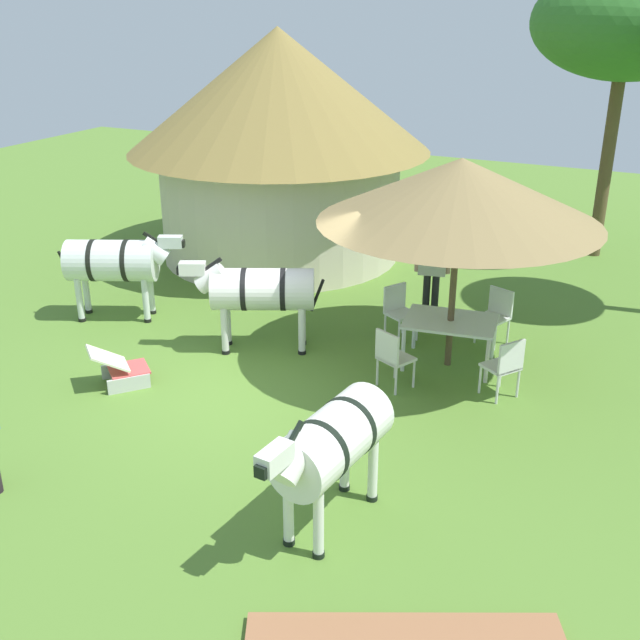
{
  "coord_description": "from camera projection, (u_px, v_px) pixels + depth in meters",
  "views": [
    {
      "loc": [
        5.13,
        -8.2,
        5.24
      ],
      "look_at": [
        0.81,
        0.75,
        1.0
      ],
      "focal_mm": 42.91,
      "sensor_mm": 36.0,
      "label": 1
    }
  ],
  "objects": [
    {
      "name": "ground_plane",
      "position": [
        246.0,
        393.0,
        10.9
      ],
      "size": [
        36.0,
        36.0,
        0.0
      ],
      "primitive_type": "plane",
      "color": "#557E2F"
    },
    {
      "name": "thatched_hut",
      "position": [
        279.0,
        134.0,
        15.77
      ],
      "size": [
        6.26,
        6.26,
        4.68
      ],
      "rotation": [
        0.0,
        0.0,
        3.5
      ],
      "color": "beige",
      "rests_on": "ground_plane"
    },
    {
      "name": "shade_umbrella",
      "position": [
        460.0,
        191.0,
        10.7
      ],
      "size": [
        4.06,
        4.06,
        3.17
      ],
      "color": "brown",
      "rests_on": "ground_plane"
    },
    {
      "name": "patio_dining_table",
      "position": [
        450.0,
        325.0,
        11.5
      ],
      "size": [
        1.48,
        1.15,
        0.74
      ],
      "rotation": [
        0.0,
        0.0,
        0.14
      ],
      "color": "silver",
      "rests_on": "ground_plane"
    },
    {
      "name": "patio_chair_near_hut",
      "position": [
        496.0,
        312.0,
        12.32
      ],
      "size": [
        0.56,
        0.55,
        0.9
      ],
      "rotation": [
        0.0,
        0.0,
        -3.51
      ],
      "color": "silver",
      "rests_on": "ground_plane"
    },
    {
      "name": "patio_chair_east_end",
      "position": [
        398.0,
        308.0,
        12.48
      ],
      "size": [
        0.58,
        0.59,
        0.9
      ],
      "rotation": [
        0.0,
        0.0,
        -2.1
      ],
      "color": "white",
      "rests_on": "ground_plane"
    },
    {
      "name": "patio_chair_near_lawn",
      "position": [
        392.0,
        355.0,
        10.85
      ],
      "size": [
        0.58,
        0.57,
        0.9
      ],
      "rotation": [
        0.0,
        0.0,
        -0.44
      ],
      "color": "silver",
      "rests_on": "ground_plane"
    },
    {
      "name": "patio_chair_west_end",
      "position": [
        505.0,
        364.0,
        10.58
      ],
      "size": [
        0.6,
        0.6,
        0.9
      ],
      "rotation": [
        0.0,
        0.0,
        0.97
      ],
      "color": "silver",
      "rests_on": "ground_plane"
    },
    {
      "name": "guest_beside_umbrella",
      "position": [
        432.0,
        264.0,
        12.95
      ],
      "size": [
        0.6,
        0.3,
        1.71
      ],
      "rotation": [
        0.0,
        0.0,
        3.35
      ],
      "color": "black",
      "rests_on": "ground_plane"
    },
    {
      "name": "striped_lounge_chair",
      "position": [
        121.0,
        368.0,
        11.06
      ],
      "size": [
        0.93,
        0.96,
        0.61
      ],
      "rotation": [
        0.0,
        0.0,
        5.58
      ],
      "color": "#CF4D4A",
      "rests_on": "ground_plane"
    },
    {
      "name": "zebra_nearest_camera",
      "position": [
        330.0,
        443.0,
        7.82
      ],
      "size": [
        0.83,
        2.16,
        1.54
      ],
      "rotation": [
        0.0,
        0.0,
        3.02
      ],
      "color": "silver",
      "rests_on": "ground_plane"
    },
    {
      "name": "zebra_by_umbrella",
      "position": [
        259.0,
        290.0,
        11.88
      ],
      "size": [
        2.09,
        1.27,
        1.54
      ],
      "rotation": [
        0.0,
        0.0,
        2.01
      ],
      "color": "silver",
      "rests_on": "ground_plane"
    },
    {
      "name": "zebra_toward_hut",
      "position": [
        115.0,
        261.0,
        13.07
      ],
      "size": [
        2.04,
        1.27,
        1.57
      ],
      "rotation": [
        0.0,
        0.0,
        5.14
      ],
      "color": "silver",
      "rests_on": "ground_plane"
    },
    {
      "name": "acacia_tree_behind_hut",
      "position": [
        627.0,
        23.0,
        14.88
      ],
      "size": [
        3.71,
        3.71,
        5.86
      ],
      "color": "brown",
      "rests_on": "ground_plane"
    },
    {
      "name": "brick_patio_kerb",
      "position": [
        404.0,
        631.0,
        6.77
      ],
      "size": [
        2.68,
        1.53,
        0.08
      ],
      "primitive_type": "cube",
      "rotation": [
        0.0,
        0.0,
        0.45
      ],
      "color": "#986340",
      "rests_on": "ground_plane"
    }
  ]
}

